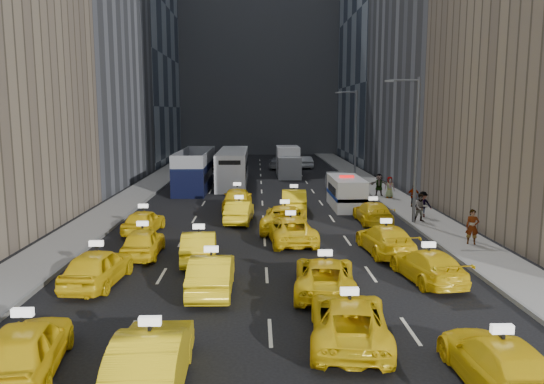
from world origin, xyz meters
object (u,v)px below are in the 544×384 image
at_px(taxi_1, 151,359).
at_px(box_truck, 288,162).
at_px(taxi_0, 25,348).
at_px(nypd_van, 346,193).
at_px(taxi_2, 349,320).
at_px(taxi_3, 500,363).
at_px(pedestrian_0, 472,227).
at_px(double_decker, 195,170).
at_px(city_bus, 233,167).

height_order(taxi_1, box_truck, box_truck).
relative_size(taxi_0, nypd_van, 0.79).
bearing_deg(taxi_2, nypd_van, -92.78).
bearing_deg(box_truck, taxi_0, -106.13).
distance_m(taxi_3, pedestrian_0, 14.96).
height_order(taxi_3, double_decker, double_decker).
bearing_deg(taxi_1, double_decker, -86.45).
bearing_deg(double_decker, taxi_2, -78.28).
xyz_separation_m(taxi_3, double_decker, (-11.73, 35.63, 1.01)).
bearing_deg(taxi_0, nypd_van, -125.03).
xyz_separation_m(nypd_van, double_decker, (-12.11, 10.18, 0.62)).
distance_m(nypd_van, city_bus, 15.61).
relative_size(taxi_2, city_bus, 0.39).
xyz_separation_m(taxi_0, taxi_1, (3.49, -0.82, 0.03)).
height_order(taxi_1, taxi_2, taxi_1).
bearing_deg(city_bus, pedestrian_0, -56.99).
bearing_deg(taxi_3, double_decker, -72.52).
bearing_deg(taxi_0, city_bus, -103.54).
distance_m(taxi_3, box_truck, 44.61).
bearing_deg(city_bus, taxi_3, -73.58).
height_order(double_decker, pedestrian_0, double_decker).
height_order(taxi_2, taxi_3, taxi_2).
relative_size(city_bus, box_truck, 1.81).
distance_m(taxi_1, pedestrian_0, 19.56).
xyz_separation_m(nypd_van, box_truck, (-3.12, 19.06, 0.48)).
bearing_deg(box_truck, taxi_3, -90.25).
xyz_separation_m(double_decker, pedestrian_0, (16.75, -21.55, -0.64)).
distance_m(taxi_0, double_decker, 34.61).
distance_m(taxi_3, nypd_van, 25.46).
distance_m(taxi_0, taxi_3, 12.32).
xyz_separation_m(taxi_2, city_bus, (-5.08, 35.49, 0.93)).
relative_size(box_truck, pedestrian_0, 3.90).
bearing_deg(taxi_3, city_bus, -78.36).
bearing_deg(taxi_2, double_decker, -69.08).
height_order(city_bus, pedestrian_0, city_bus).
height_order(taxi_0, taxi_1, taxi_1).
bearing_deg(double_decker, pedestrian_0, -54.80).
bearing_deg(taxi_2, taxi_1, 32.36).
xyz_separation_m(taxi_1, taxi_3, (8.78, -0.22, -0.11)).
distance_m(double_decker, pedestrian_0, 27.30).
xyz_separation_m(taxi_2, nypd_van, (3.71, 22.60, 0.39)).
xyz_separation_m(taxi_1, city_bus, (0.37, 38.12, 0.83)).
bearing_deg(nypd_van, taxi_0, -114.05).
relative_size(taxi_0, taxi_2, 0.90).
height_order(taxi_0, double_decker, double_decker).
xyz_separation_m(taxi_1, double_decker, (-2.95, 35.41, 0.90)).
relative_size(taxi_3, city_bus, 0.37).
distance_m(taxi_0, nypd_van, 27.50).
relative_size(taxi_0, city_bus, 0.35).
xyz_separation_m(city_bus, pedestrian_0, (13.43, -24.26, -0.57)).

